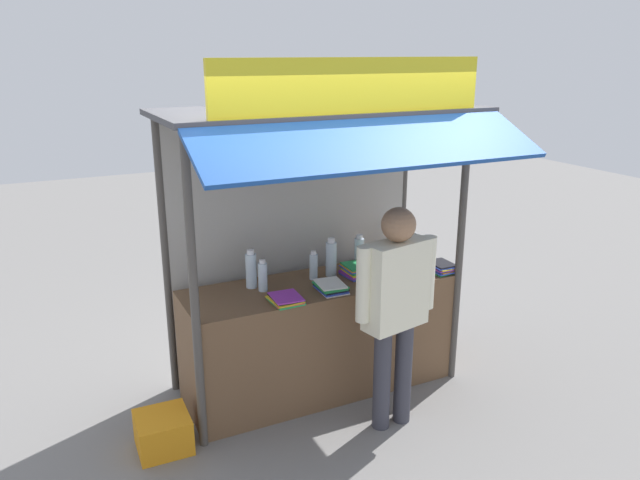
{
  "coord_description": "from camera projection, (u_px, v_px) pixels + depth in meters",
  "views": [
    {
      "loc": [
        -1.95,
        -3.98,
        2.64
      ],
      "look_at": [
        0.0,
        0.0,
        1.26
      ],
      "focal_mm": 34.22,
      "sensor_mm": 36.0,
      "label": 1
    }
  ],
  "objects": [
    {
      "name": "stall_counter",
      "position": [
        320.0,
        336.0,
        4.88
      ],
      "size": [
        2.15,
        0.68,
        0.91
      ],
      "primitive_type": "cube",
      "color": "brown",
      "rests_on": "ground"
    },
    {
      "name": "magazine_stack_back_right",
      "position": [
        441.0,
        267.0,
        4.98
      ],
      "size": [
        0.2,
        0.25,
        0.07
      ],
      "color": "green",
      "rests_on": "stall_counter"
    },
    {
      "name": "plastic_crate",
      "position": [
        163.0,
        432.0,
        4.2
      ],
      "size": [
        0.37,
        0.37,
        0.25
      ],
      "primitive_type": "cube",
      "rotation": [
        0.0,
        0.0,
        -0.03
      ],
      "color": "orange",
      "rests_on": "ground"
    },
    {
      "name": "water_bottle_left",
      "position": [
        263.0,
        276.0,
        4.56
      ],
      "size": [
        0.07,
        0.07,
        0.25
      ],
      "color": "silver",
      "rests_on": "stall_counter"
    },
    {
      "name": "water_bottle_far_left",
      "position": [
        251.0,
        270.0,
        4.62
      ],
      "size": [
        0.08,
        0.08,
        0.3
      ],
      "color": "silver",
      "rests_on": "stall_counter"
    },
    {
      "name": "water_bottle_mid_right",
      "position": [
        331.0,
        258.0,
        4.86
      ],
      "size": [
        0.09,
        0.09,
        0.31
      ],
      "color": "silver",
      "rests_on": "stall_counter"
    },
    {
      "name": "magazine_stack_right",
      "position": [
        286.0,
        299.0,
        4.37
      ],
      "size": [
        0.23,
        0.27,
        0.05
      ],
      "color": "green",
      "rests_on": "stall_counter"
    },
    {
      "name": "stall_structure",
      "position": [
        313.0,
        196.0,
        4.65
      ],
      "size": [
        2.35,
        1.56,
        2.6
      ],
      "color": "#4C4742",
      "rests_on": "ground"
    },
    {
      "name": "water_bottle_mid_left",
      "position": [
        400.0,
        242.0,
        5.33
      ],
      "size": [
        0.08,
        0.08,
        0.29
      ],
      "color": "silver",
      "rests_on": "stall_counter"
    },
    {
      "name": "water_bottle_far_right",
      "position": [
        359.0,
        252.0,
        5.04
      ],
      "size": [
        0.08,
        0.08,
        0.29
      ],
      "color": "silver",
      "rests_on": "stall_counter"
    },
    {
      "name": "magazine_stack_front_right",
      "position": [
        357.0,
        270.0,
        4.89
      ],
      "size": [
        0.23,
        0.24,
        0.09
      ],
      "color": "blue",
      "rests_on": "stall_counter"
    },
    {
      "name": "ground_plane",
      "position": [
        320.0,
        386.0,
        5.02
      ],
      "size": [
        20.0,
        20.0,
        0.0
      ],
      "primitive_type": "plane",
      "color": "slate"
    },
    {
      "name": "vendor_person",
      "position": [
        396.0,
        299.0,
        4.22
      ],
      "size": [
        0.62,
        0.29,
        1.65
      ],
      "rotation": [
        0.0,
        0.0,
        3.34
      ],
      "color": "#383842",
      "rests_on": "ground"
    },
    {
      "name": "water_bottle_front_left",
      "position": [
        314.0,
        266.0,
        4.8
      ],
      "size": [
        0.06,
        0.06,
        0.23
      ],
      "color": "silver",
      "rests_on": "stall_counter"
    },
    {
      "name": "banana_bunch_rightmost",
      "position": [
        325.0,
        160.0,
        3.98
      ],
      "size": [
        0.09,
        0.09,
        0.23
      ],
      "color": "#332D23"
    },
    {
      "name": "banana_bunch_inner_left",
      "position": [
        284.0,
        164.0,
        3.86
      ],
      "size": [
        0.11,
        0.11,
        0.25
      ],
      "color": "#332D23"
    },
    {
      "name": "magazine_stack_rear_center",
      "position": [
        331.0,
        287.0,
        4.58
      ],
      "size": [
        0.22,
        0.27,
        0.06
      ],
      "color": "white",
      "rests_on": "stall_counter"
    }
  ]
}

